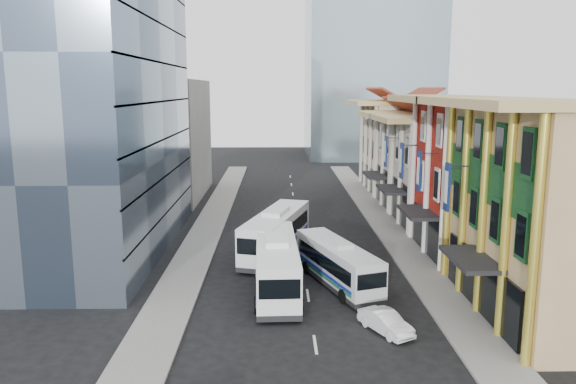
{
  "coord_description": "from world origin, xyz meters",
  "views": [
    {
      "loc": [
        -1.93,
        -25.99,
        13.01
      ],
      "look_at": [
        -1.04,
        20.26,
        4.45
      ],
      "focal_mm": 35.0,
      "sensor_mm": 36.0,
      "label": 1
    }
  ],
  "objects_px": {
    "office_tower": "(83,62)",
    "bus_left_near": "(277,263)",
    "bus_right": "(337,262)",
    "bus_left_far": "(276,232)",
    "shophouse_tan": "(556,213)",
    "sedan_right": "(386,322)"
  },
  "relations": [
    {
      "from": "bus_left_far",
      "to": "sedan_right",
      "type": "height_order",
      "value": "bus_left_far"
    },
    {
      "from": "bus_left_far",
      "to": "bus_right",
      "type": "height_order",
      "value": "bus_left_far"
    },
    {
      "from": "office_tower",
      "to": "bus_left_near",
      "type": "bearing_deg",
      "value": -33.78
    },
    {
      "from": "office_tower",
      "to": "bus_left_far",
      "type": "distance_m",
      "value": 20.02
    },
    {
      "from": "bus_left_far",
      "to": "sedan_right",
      "type": "relative_size",
      "value": 3.25
    },
    {
      "from": "shophouse_tan",
      "to": "bus_left_near",
      "type": "distance_m",
      "value": 17.01
    },
    {
      "from": "sedan_right",
      "to": "office_tower",
      "type": "bearing_deg",
      "value": 113.2
    },
    {
      "from": "shophouse_tan",
      "to": "bus_left_far",
      "type": "xyz_separation_m",
      "value": [
        -16.03,
        12.08,
        -4.15
      ]
    },
    {
      "from": "shophouse_tan",
      "to": "bus_right",
      "type": "xyz_separation_m",
      "value": [
        -11.92,
        4.99,
        -4.46
      ]
    },
    {
      "from": "bus_left_near",
      "to": "sedan_right",
      "type": "xyz_separation_m",
      "value": [
        5.9,
        -6.56,
        -1.23
      ]
    },
    {
      "from": "bus_left_near",
      "to": "bus_right",
      "type": "height_order",
      "value": "bus_left_near"
    },
    {
      "from": "office_tower",
      "to": "sedan_right",
      "type": "relative_size",
      "value": 8.44
    },
    {
      "from": "bus_left_near",
      "to": "bus_right",
      "type": "xyz_separation_m",
      "value": [
        4.08,
        1.02,
        -0.28
      ]
    },
    {
      "from": "office_tower",
      "to": "sedan_right",
      "type": "bearing_deg",
      "value": -38.45
    },
    {
      "from": "office_tower",
      "to": "bus_left_near",
      "type": "distance_m",
      "value": 22.35
    },
    {
      "from": "bus_right",
      "to": "office_tower",
      "type": "bearing_deg",
      "value": 135.6
    },
    {
      "from": "bus_left_near",
      "to": "sedan_right",
      "type": "distance_m",
      "value": 8.91
    },
    {
      "from": "office_tower",
      "to": "bus_right",
      "type": "height_order",
      "value": "office_tower"
    },
    {
      "from": "bus_left_near",
      "to": "bus_left_far",
      "type": "xyz_separation_m",
      "value": [
        -0.03,
        8.11,
        0.03
      ]
    },
    {
      "from": "bus_left_far",
      "to": "shophouse_tan",
      "type": "bearing_deg",
      "value": -20.55
    },
    {
      "from": "shophouse_tan",
      "to": "office_tower",
      "type": "relative_size",
      "value": 0.47
    },
    {
      "from": "bus_left_far",
      "to": "office_tower",
      "type": "bearing_deg",
      "value": -170.86
    }
  ]
}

